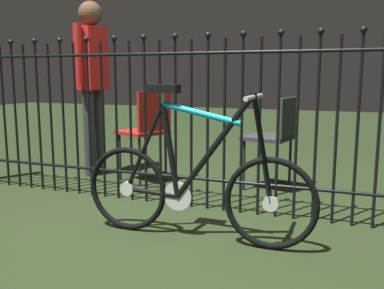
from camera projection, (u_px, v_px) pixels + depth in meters
ground_plane at (169, 233)px, 2.72m from camera, size 20.00×20.00×0.00m
iron_fence at (195, 118)px, 3.15m from camera, size 4.54×0.07×1.37m
bicycle at (194, 185)px, 2.58m from camera, size 1.46×0.40×0.94m
chair_red at (147, 126)px, 3.94m from camera, size 0.51×0.51×0.85m
chair_charcoal at (276, 133)px, 3.66m from camera, size 0.45×0.45×0.81m
person_visitor at (92, 72)px, 4.18m from camera, size 0.23×0.47×1.69m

